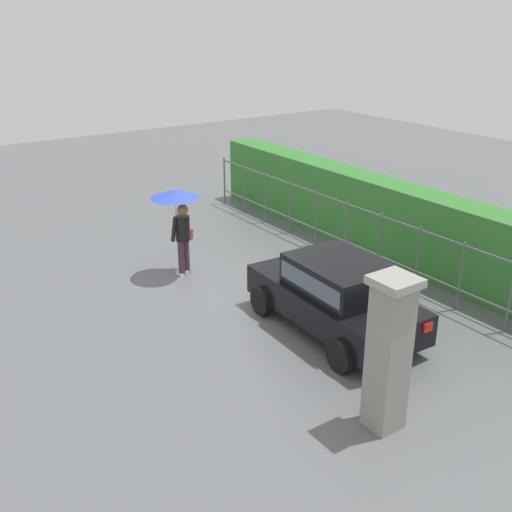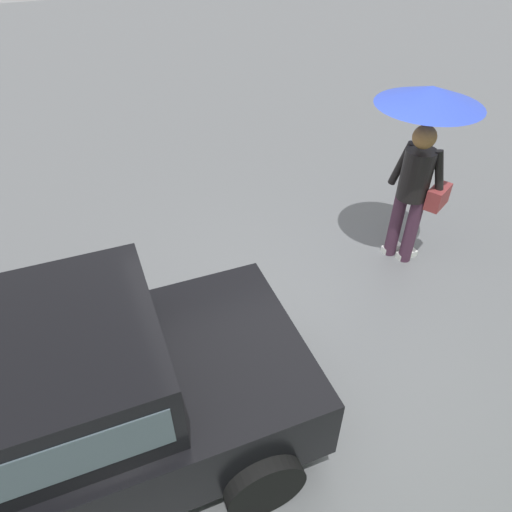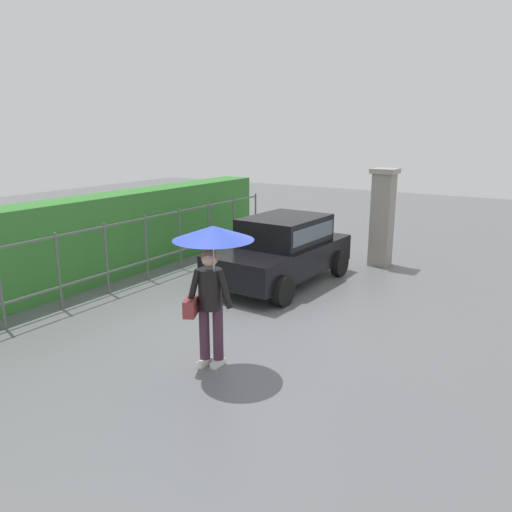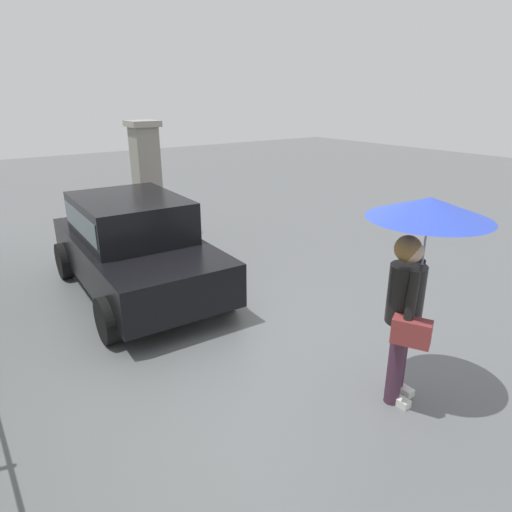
{
  "view_description": "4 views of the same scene",
  "coord_description": "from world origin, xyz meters",
  "views": [
    {
      "loc": [
        9.79,
        -6.55,
        5.75
      ],
      "look_at": [
        0.05,
        0.15,
        0.98
      ],
      "focal_mm": 42.47,
      "sensor_mm": 36.0,
      "label": 1
    },
    {
      "loc": [
        1.49,
        2.87,
        3.62
      ],
      "look_at": [
        0.15,
        -0.13,
        0.97
      ],
      "focal_mm": 32.21,
      "sensor_mm": 36.0,
      "label": 2
    },
    {
      "loc": [
        -7.21,
        -4.64,
        3.32
      ],
      "look_at": [
        0.29,
        0.15,
        1.05
      ],
      "focal_mm": 34.74,
      "sensor_mm": 36.0,
      "label": 3
    },
    {
      "loc": [
        -4.23,
        2.87,
        2.93
      ],
      "look_at": [
        -0.13,
        -0.1,
        1.08
      ],
      "focal_mm": 31.28,
      "sensor_mm": 36.0,
      "label": 4
    }
  ],
  "objects": [
    {
      "name": "fence_section",
      "position": [
        -0.56,
        3.27,
        0.82
      ],
      "size": [
        11.47,
        0.05,
        1.5
      ],
      "color": "#59605B",
      "rests_on": "ground"
    },
    {
      "name": "pedestrian",
      "position": [
        -2.0,
        -0.58,
        1.59
      ],
      "size": [
        1.11,
        1.11,
        2.07
      ],
      "rotation": [
        0.0,
        0.0,
        -2.67
      ],
      "color": "#47283D",
      "rests_on": "ground"
    },
    {
      "name": "hedge_row",
      "position": [
        -0.56,
        4.27,
        0.95
      ],
      "size": [
        12.42,
        0.9,
        1.9
      ],
      "primitive_type": "cube",
      "color": "#387F33",
      "rests_on": "ground"
    },
    {
      "name": "gate_pillar",
      "position": [
        4.7,
        -0.76,
        1.24
      ],
      "size": [
        0.6,
        0.6,
        2.42
      ],
      "color": "gray",
      "rests_on": "ground"
    },
    {
      "name": "ground_plane",
      "position": [
        0.0,
        0.0,
        0.0
      ],
      "size": [
        40.0,
        40.0,
        0.0
      ],
      "primitive_type": "plane",
      "color": "slate"
    },
    {
      "name": "car",
      "position": [
        2.09,
        0.6,
        0.8
      ],
      "size": [
        3.8,
        1.99,
        1.48
      ],
      "rotation": [
        0.0,
        0.0,
        3.1
      ],
      "color": "black",
      "rests_on": "ground"
    }
  ]
}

